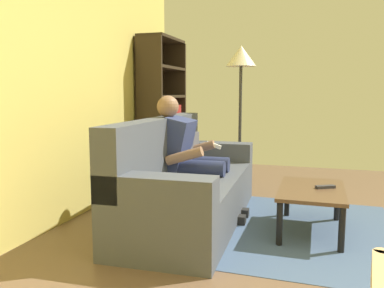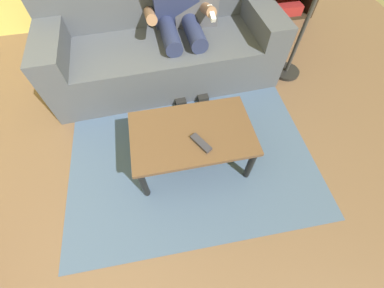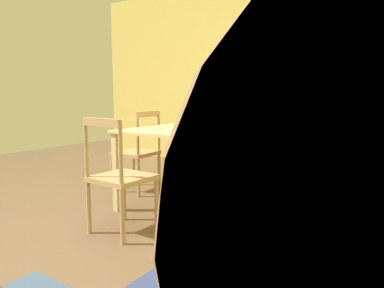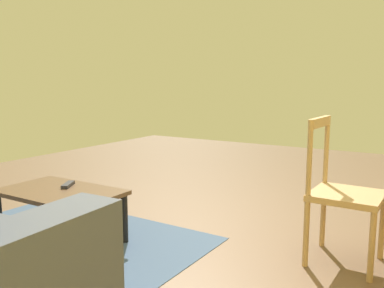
% 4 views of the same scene
% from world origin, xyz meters
% --- Properties ---
extents(couch, '(2.16, 0.94, 0.96)m').
position_xyz_m(couch, '(1.28, 1.91, 0.34)').
color(couch, '#474C56').
rests_on(couch, ground_plane).
extents(person_lounging, '(0.60, 0.89, 1.17)m').
position_xyz_m(person_lounging, '(1.44, 1.92, 0.61)').
color(person_lounging, navy).
rests_on(person_lounging, ground_plane).
extents(coffee_table, '(0.87, 0.54, 0.38)m').
position_xyz_m(coffee_table, '(1.34, 0.79, 0.33)').
color(coffee_table, brown).
rests_on(coffee_table, ground_plane).
extents(tv_remote, '(0.13, 0.17, 0.02)m').
position_xyz_m(tv_remote, '(1.38, 0.68, 0.40)').
color(tv_remote, '#2D2D38').
rests_on(tv_remote, coffee_table).
extents(area_rug, '(2.02, 1.43, 0.01)m').
position_xyz_m(area_rug, '(1.34, 0.79, 0.00)').
color(area_rug, '#3D5170').
rests_on(area_rug, ground_plane).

